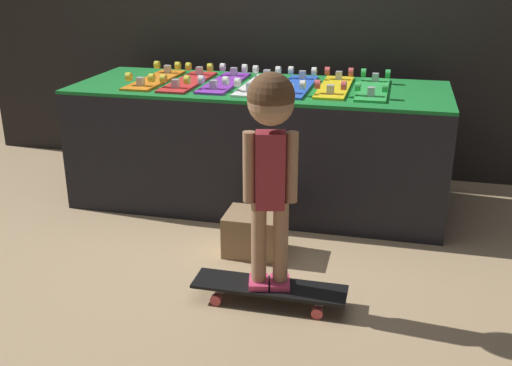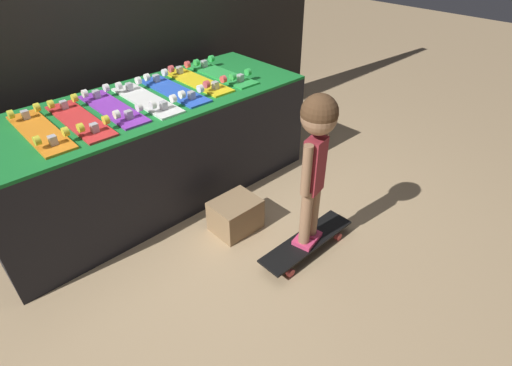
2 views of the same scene
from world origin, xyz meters
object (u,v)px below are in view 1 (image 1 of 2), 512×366
object	(u,v)px
skateboard_green_on_rack	(373,88)
skateboard_purple_on_rack	(224,81)
child	(271,142)
storage_box	(255,233)
skateboard_orange_on_rack	(155,78)
skateboard_on_floor	(269,289)
skateboard_blue_on_rack	(296,85)
skateboard_red_on_rack	(188,80)
skateboard_yellow_on_rack	(335,85)
skateboard_white_on_rack	(259,84)

from	to	relation	value
skateboard_green_on_rack	skateboard_purple_on_rack	bearing A→B (deg)	-178.96
child	storage_box	distance (m)	0.85
skateboard_purple_on_rack	storage_box	world-z (taller)	skateboard_purple_on_rack
skateboard_purple_on_rack	storage_box	xyz separation A→B (m)	(0.38, -0.75, -0.67)
storage_box	skateboard_orange_on_rack	bearing A→B (deg)	138.80
skateboard_on_floor	child	bearing A→B (deg)	63.43
skateboard_purple_on_rack	skateboard_blue_on_rack	distance (m)	0.46
skateboard_orange_on_rack	skateboard_purple_on_rack	distance (m)	0.46
skateboard_red_on_rack	skateboard_blue_on_rack	bearing A→B (deg)	1.37
skateboard_orange_on_rack	skateboard_red_on_rack	size ratio (longest dim) A/B	1.00
skateboard_red_on_rack	storage_box	distance (m)	1.16
skateboard_red_on_rack	skateboard_yellow_on_rack	distance (m)	0.93
skateboard_green_on_rack	skateboard_yellow_on_rack	bearing A→B (deg)	177.71
skateboard_red_on_rack	skateboard_blue_on_rack	distance (m)	0.69
skateboard_red_on_rack	skateboard_on_floor	world-z (taller)	skateboard_red_on_rack
skateboard_orange_on_rack	storage_box	world-z (taller)	skateboard_orange_on_rack
skateboard_blue_on_rack	skateboard_green_on_rack	world-z (taller)	same
skateboard_on_floor	skateboard_white_on_rack	bearing A→B (deg)	105.58
skateboard_on_floor	skateboard_orange_on_rack	bearing A→B (deg)	130.14
skateboard_white_on_rack	skateboard_on_floor	bearing A→B (deg)	-74.42
skateboard_yellow_on_rack	skateboard_green_on_rack	size ratio (longest dim) A/B	1.00
skateboard_red_on_rack	skateboard_yellow_on_rack	world-z (taller)	same
skateboard_green_on_rack	storage_box	size ratio (longest dim) A/B	2.17
skateboard_purple_on_rack	child	size ratio (longest dim) A/B	0.69
skateboard_orange_on_rack	skateboard_yellow_on_rack	world-z (taller)	same
skateboard_yellow_on_rack	storage_box	distance (m)	1.07
skateboard_orange_on_rack	skateboard_yellow_on_rack	bearing A→B (deg)	1.96
skateboard_purple_on_rack	skateboard_blue_on_rack	world-z (taller)	same
storage_box	skateboard_purple_on_rack	bearing A→B (deg)	116.86
skateboard_white_on_rack	skateboard_yellow_on_rack	bearing A→B (deg)	6.49
skateboard_orange_on_rack	skateboard_white_on_rack	distance (m)	0.69
skateboard_red_on_rack	skateboard_yellow_on_rack	xyz separation A→B (m)	(0.92, 0.05, 0.00)
skateboard_purple_on_rack	child	bearing A→B (deg)	-65.30
skateboard_orange_on_rack	storage_box	distance (m)	1.30
storage_box	skateboard_blue_on_rack	bearing A→B (deg)	83.73
skateboard_white_on_rack	skateboard_blue_on_rack	world-z (taller)	same
skateboard_red_on_rack	skateboard_white_on_rack	bearing A→B (deg)	-0.16
skateboard_purple_on_rack	skateboard_white_on_rack	world-z (taller)	same
skateboard_red_on_rack	child	world-z (taller)	child
skateboard_red_on_rack	skateboard_white_on_rack	xyz separation A→B (m)	(0.46, -0.00, 0.00)
skateboard_purple_on_rack	skateboard_yellow_on_rack	bearing A→B (deg)	2.15
skateboard_purple_on_rack	skateboard_white_on_rack	xyz separation A→B (m)	(0.23, -0.03, 0.00)
skateboard_blue_on_rack	skateboard_on_floor	distance (m)	1.42
skateboard_yellow_on_rack	child	size ratio (longest dim) A/B	0.69
skateboard_white_on_rack	child	distance (m)	1.26
skateboard_purple_on_rack	skateboard_on_floor	distance (m)	1.53
child	skateboard_green_on_rack	bearing A→B (deg)	61.75
skateboard_orange_on_rack	child	bearing A→B (deg)	-49.86
storage_box	skateboard_green_on_rack	bearing A→B (deg)	54.71
skateboard_red_on_rack	skateboard_blue_on_rack	xyz separation A→B (m)	(0.69, 0.02, 0.00)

